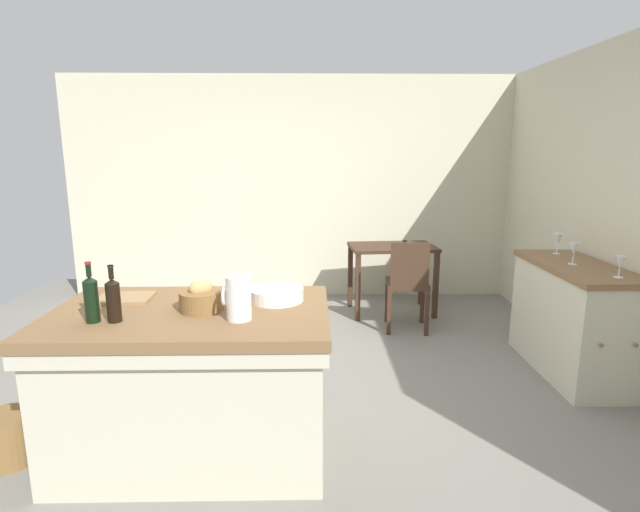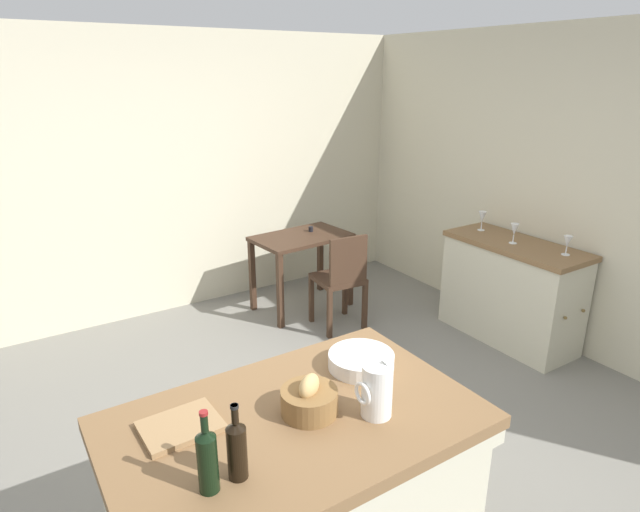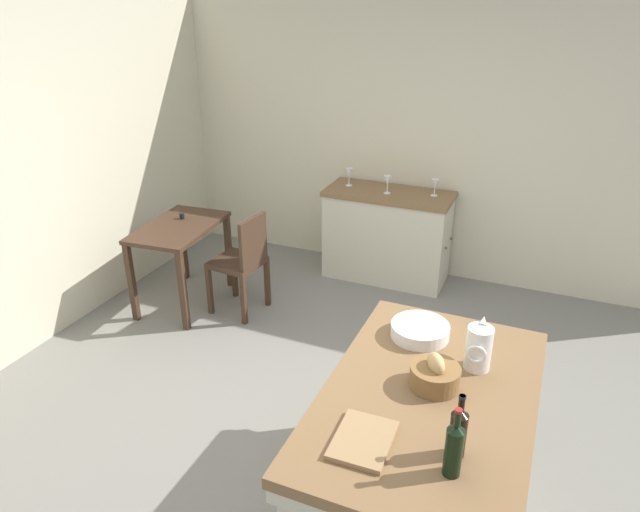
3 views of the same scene
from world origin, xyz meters
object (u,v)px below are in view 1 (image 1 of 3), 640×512
at_px(island_table, 194,376).
at_px(bread_basket, 202,299).
at_px(cutting_board, 125,298).
at_px(wine_bottle_dark, 113,299).
at_px(wine_bottle_amber, 91,298).
at_px(wicker_hamper, 8,438).
at_px(wine_glass_far_left, 620,263).
at_px(writing_desk, 392,257).
at_px(wooden_chair, 408,282).
at_px(wine_glass_left, 574,250).
at_px(pitcher, 238,297).
at_px(wash_bowl, 276,294).
at_px(wine_glass_middle, 558,240).
at_px(side_cabinet, 572,319).

xyz_separation_m(island_table, bread_basket, (0.07, -0.01, 0.46)).
height_order(bread_basket, cutting_board, bread_basket).
height_order(bread_basket, wine_bottle_dark, wine_bottle_dark).
distance_m(island_table, wine_bottle_amber, 0.72).
distance_m(island_table, wine_bottle_dark, 0.65).
relative_size(island_table, wicker_hamper, 5.25).
xyz_separation_m(wine_bottle_amber, wine_glass_far_left, (3.25, 0.81, -0.01)).
xyz_separation_m(writing_desk, wine_bottle_dark, (-1.90, -2.74, 0.37)).
xyz_separation_m(wooden_chair, wine_glass_left, (1.08, -0.93, 0.50)).
xyz_separation_m(island_table, writing_desk, (1.55, 2.55, 0.16)).
height_order(pitcher, wine_bottle_amber, wine_bottle_amber).
relative_size(wash_bowl, wine_glass_middle, 1.85).
distance_m(wooden_chair, wine_glass_middle, 1.37).
height_order(wine_bottle_dark, wine_bottle_amber, wine_bottle_amber).
distance_m(island_table, pitcher, 0.62).
bearing_deg(wine_glass_middle, wine_glass_left, -100.50).
bearing_deg(wine_bottle_dark, island_table, 28.90).
relative_size(wooden_chair, wine_bottle_dark, 3.02).
xyz_separation_m(side_cabinet, wooden_chair, (-1.12, 0.94, 0.05)).
distance_m(pitcher, wash_bowl, 0.39).
bearing_deg(writing_desk, side_cabinet, -52.11).
bearing_deg(bread_basket, wine_glass_far_left, 12.88).
distance_m(island_table, wine_glass_far_left, 2.91).
xyz_separation_m(writing_desk, wine_glass_middle, (1.22, -1.11, 0.38)).
relative_size(island_table, wooden_chair, 1.70).
xyz_separation_m(wooden_chair, pitcher, (-1.32, -2.14, 0.50)).
relative_size(wine_glass_left, wicker_hamper, 0.57).
distance_m(pitcher, wine_bottle_amber, 0.75).
height_order(island_table, wine_bottle_amber, wine_bottle_amber).
bearing_deg(wine_bottle_dark, side_cabinet, 21.51).
bearing_deg(side_cabinet, bread_basket, -158.87).
bearing_deg(side_cabinet, wash_bowl, -159.23).
height_order(side_cabinet, wine_glass_left, wine_glass_left).
bearing_deg(wine_glass_far_left, writing_desk, 122.78).
bearing_deg(island_table, wine_bottle_amber, -156.90).
distance_m(pitcher, wine_glass_left, 2.68).
relative_size(side_cabinet, wicker_hamper, 4.10).
bearing_deg(wash_bowl, side_cabinet, 20.77).
relative_size(bread_basket, cutting_board, 0.78).
bearing_deg(side_cabinet, pitcher, -153.94).
distance_m(island_table, wicker_hamper, 1.10).
xyz_separation_m(pitcher, wine_glass_left, (2.40, 1.20, 0.01)).
relative_size(wine_glass_left, wine_glass_middle, 0.97).
bearing_deg(wine_bottle_amber, bread_basket, 19.72).
distance_m(cutting_board, wine_glass_middle, 3.44).
xyz_separation_m(island_table, pitcher, (0.30, -0.17, 0.52)).
bearing_deg(writing_desk, wine_glass_left, -53.03).
bearing_deg(wooden_chair, cutting_board, -138.87).
xyz_separation_m(writing_desk, bread_basket, (-1.49, -2.56, 0.31)).
bearing_deg(pitcher, side_cabinet, 26.06).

